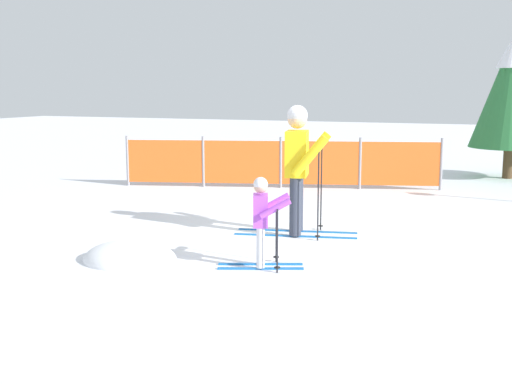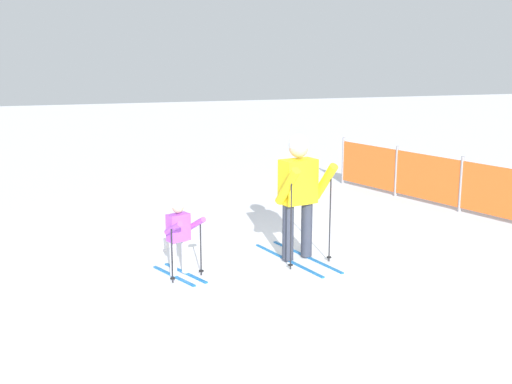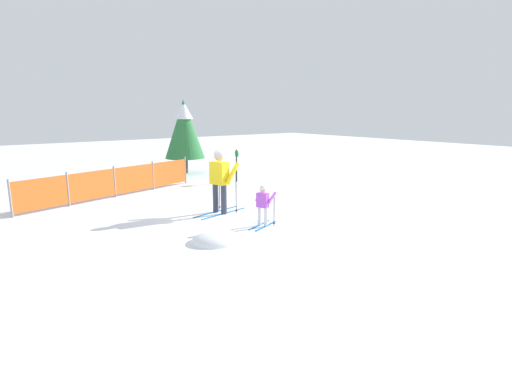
% 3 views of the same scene
% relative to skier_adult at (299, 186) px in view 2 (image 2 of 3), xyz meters
% --- Properties ---
extents(ground_plane, '(60.00, 60.00, 0.00)m').
position_rel_skier_adult_xyz_m(ground_plane, '(0.14, -0.03, -1.09)').
color(ground_plane, white).
extents(skier_adult, '(1.76, 0.86, 1.82)m').
position_rel_skier_adult_xyz_m(skier_adult, '(0.00, 0.00, 0.00)').
color(skier_adult, '#1966B2').
rests_on(skier_adult, ground_plane).
extents(skier_child, '(1.01, 0.62, 1.06)m').
position_rel_skier_adult_xyz_m(skier_child, '(0.15, -1.77, -0.47)').
color(skier_child, '#1966B2').
rests_on(skier_child, ground_plane).
extents(safety_fence, '(6.29, 1.91, 1.06)m').
position_rel_skier_adult_xyz_m(safety_fence, '(-1.69, 3.94, -0.56)').
color(safety_fence, gray).
rests_on(safety_fence, ground_plane).
extents(snow_mound, '(1.17, 0.99, 0.47)m').
position_rel_skier_adult_xyz_m(snow_mound, '(-1.43, -2.10, -1.09)').
color(snow_mound, white).
rests_on(snow_mound, ground_plane).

